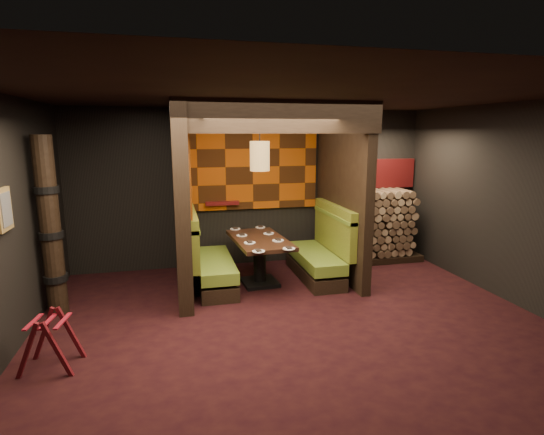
{
  "coord_description": "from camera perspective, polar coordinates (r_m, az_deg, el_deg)",
  "views": [
    {
      "loc": [
        -1.48,
        -4.87,
        2.42
      ],
      "look_at": [
        0.0,
        1.3,
        1.15
      ],
      "focal_mm": 28.0,
      "sensor_mm": 36.0,
      "label": 1
    }
  ],
  "objects": [
    {
      "name": "booth_bench_right",
      "position": [
        7.24,
        6.57,
        -4.96
      ],
      "size": [
        0.68,
        1.6,
        1.14
      ],
      "color": "black",
      "rests_on": "floor"
    },
    {
      "name": "pendant_lamp",
      "position": [
        6.53,
        -1.66,
        8.26
      ],
      "size": [
        0.3,
        0.3,
        1.0
      ],
      "color": "olive",
      "rests_on": "ceiling"
    },
    {
      "name": "wall_back",
      "position": [
        7.83,
        -2.49,
        4.01
      ],
      "size": [
        6.5,
        0.02,
        2.85
      ],
      "primitive_type": "cube",
      "color": "black",
      "rests_on": "ground"
    },
    {
      "name": "floor",
      "position": [
        5.64,
        3.18,
        -14.22
      ],
      "size": [
        6.5,
        5.5,
        0.02
      ],
      "primitive_type": "cube",
      "color": "black",
      "rests_on": "ground"
    },
    {
      "name": "bay_front_post",
      "position": [
        7.47,
        9.24,
        3.52
      ],
      "size": [
        0.08,
        0.08,
        2.85
      ],
      "primitive_type": "cube",
      "color": "black",
      "rests_on": "floor"
    },
    {
      "name": "dining_table",
      "position": [
        6.83,
        -1.67,
        -4.72
      ],
      "size": [
        0.89,
        1.51,
        0.77
      ],
      "color": "black",
      "rests_on": "floor"
    },
    {
      "name": "booth_bench_left",
      "position": [
        6.84,
        -8.59,
        -5.98
      ],
      "size": [
        0.68,
        1.6,
        1.14
      ],
      "color": "black",
      "rests_on": "floor"
    },
    {
      "name": "partition_right",
      "position": [
        7.2,
        9.37,
        3.23
      ],
      "size": [
        0.15,
        2.1,
        2.85
      ],
      "primitive_type": "cube",
      "color": "black",
      "rests_on": "floor"
    },
    {
      "name": "lacquer_shelf",
      "position": [
        7.67,
        -6.73,
        1.94
      ],
      "size": [
        0.6,
        0.12,
        0.07
      ],
      "primitive_type": "cube",
      "color": "#571112",
      "rests_on": "wall_back"
    },
    {
      "name": "luggage_rack",
      "position": [
        5.13,
        -27.69,
        -14.3
      ],
      "size": [
        0.64,
        0.49,
        0.63
      ],
      "color": "#4E0D12",
      "rests_on": "floor"
    },
    {
      "name": "totem_column",
      "position": [
        6.29,
        -27.64,
        -1.29
      ],
      "size": [
        0.31,
        0.31,
        2.4
      ],
      "color": "black",
      "rests_on": "floor"
    },
    {
      "name": "wall_right",
      "position": [
        6.87,
        30.4,
        1.42
      ],
      "size": [
        0.02,
        5.5,
        2.85
      ],
      "primitive_type": "cube",
      "color": "black",
      "rests_on": "ground"
    },
    {
      "name": "partition_left",
      "position": [
        6.6,
        -12.22,
        2.39
      ],
      "size": [
        0.2,
        2.2,
        2.85
      ],
      "primitive_type": "cube",
      "color": "black",
      "rests_on": "floor"
    },
    {
      "name": "place_settings",
      "position": [
        6.77,
        -1.68,
        -2.71
      ],
      "size": [
        0.74,
        1.7,
        0.03
      ],
      "color": "white",
      "rests_on": "dining_table"
    },
    {
      "name": "firewood_stack",
      "position": [
        8.32,
        13.75,
        -1.07
      ],
      "size": [
        1.73,
        0.7,
        1.36
      ],
      "color": "black",
      "rests_on": "floor"
    },
    {
      "name": "wall_front",
      "position": [
        2.76,
        20.4,
        -10.54
      ],
      "size": [
        6.5,
        0.02,
        2.85
      ],
      "primitive_type": "cube",
      "color": "black",
      "rests_on": "ground"
    },
    {
      "name": "header_beam",
      "position": [
        5.76,
        1.18,
        13.41
      ],
      "size": [
        2.85,
        0.18,
        0.44
      ],
      "primitive_type": "cube",
      "color": "black",
      "rests_on": "partition_left"
    },
    {
      "name": "framed_picture",
      "position": [
        5.32,
        -32.34,
        0.92
      ],
      "size": [
        0.05,
        0.36,
        0.46
      ],
      "color": "olive",
      "rests_on": "wall_left"
    },
    {
      "name": "mosaic_header",
      "position": [
        8.47,
        13.03,
        5.76
      ],
      "size": [
        1.83,
        0.1,
        0.56
      ],
      "primitive_type": "cube",
      "color": "maroon",
      "rests_on": "wall_back"
    },
    {
      "name": "tapa_side_panel",
      "position": [
        6.72,
        -11.38,
        6.24
      ],
      "size": [
        0.04,
        1.85,
        1.45
      ],
      "primitive_type": "cube",
      "color": "#A5440A",
      "rests_on": "partition_left"
    },
    {
      "name": "tapa_back_panel",
      "position": [
        7.74,
        -2.63,
        6.86
      ],
      "size": [
        2.4,
        0.06,
        1.55
      ],
      "primitive_type": "cube",
      "color": "#A5440A",
      "rests_on": "wall_back"
    },
    {
      "name": "ceiling",
      "position": [
        5.11,
        3.54,
        16.25
      ],
      "size": [
        6.5,
        5.5,
        0.02
      ],
      "primitive_type": "cube",
      "color": "black",
      "rests_on": "ground"
    }
  ]
}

